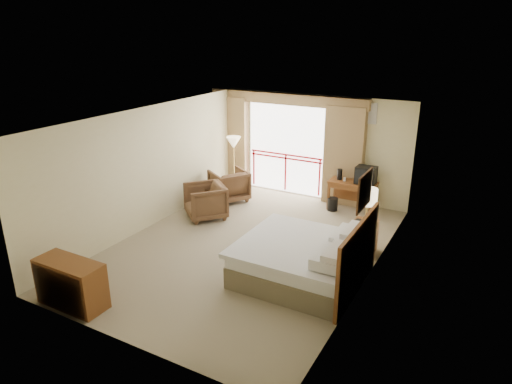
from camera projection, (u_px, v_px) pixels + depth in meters
The scene contains 29 objects.
floor at pixel (248, 247), 9.43m from camera, with size 7.00×7.00×0.00m, color gray.
ceiling at pixel (247, 117), 8.52m from camera, with size 7.00×7.00×0.00m, color white.
wall_back at pixel (315, 147), 11.86m from camera, with size 5.00×5.00×0.00m, color beige.
wall_front at pixel (118, 260), 6.09m from camera, with size 5.00×5.00×0.00m, color beige.
wall_left at pixel (150, 168), 10.11m from camera, with size 7.00×7.00×0.00m, color beige.
wall_right at pixel (374, 208), 7.84m from camera, with size 7.00×7.00×0.00m, color beige.
balcony_door at pixel (286, 149), 12.26m from camera, with size 2.40×2.40×0.00m, color white.
balcony_railing at pixel (286, 163), 12.37m from camera, with size 2.09×0.03×1.02m.
curtain_left at pixel (232, 141), 12.88m from camera, with size 1.00×0.26×2.50m, color olive.
curtain_right at pixel (344, 156), 11.39m from camera, with size 1.00×0.26×2.50m, color olive.
valance at pixel (286, 99), 11.72m from camera, with size 4.40×0.22×0.28m, color olive.
hvac_vent at pixel (367, 113), 10.91m from camera, with size 0.50×0.04×0.50m, color silver.
bed at pixel (304, 259), 8.13m from camera, with size 2.13×2.06×0.97m.
headboard at pixel (358, 258), 7.60m from camera, with size 0.06×2.10×1.30m, color #5C2F15.
framed_art at pixel (364, 191), 7.19m from camera, with size 0.04×0.72×0.60m.
nightstand at pixel (363, 237), 9.12m from camera, with size 0.45×0.54×0.65m, color #5C2F15.
table_lamp at pixel (368, 197), 8.87m from camera, with size 0.38×0.38×0.67m.
phone at pixel (360, 223), 8.89m from camera, with size 0.20×0.15×0.09m, color black.
desk at pixel (353, 187), 11.19m from camera, with size 1.14×0.55×0.75m.
tv at pixel (366, 175), 10.88m from camera, with size 0.47×0.37×0.43m.
coffee_maker at pixel (340, 174), 11.20m from camera, with size 0.13×0.13×0.27m, color black.
cup at pixel (345, 179), 11.13m from camera, with size 0.06×0.06×0.09m, color white.
wastebasket at pixel (333, 204), 11.29m from camera, with size 0.26×0.26×0.32m, color black.
armchair_far at pixel (229, 200), 12.01m from camera, with size 0.87×0.89×0.81m, color #4C3220.
armchair_near at pixel (206, 217), 10.91m from camera, with size 0.87×0.90×0.82m, color #4C3220.
side_table at pixel (213, 194), 11.32m from camera, with size 0.52×0.52×0.57m.
book at pixel (213, 187), 11.26m from camera, with size 0.18×0.24×0.02m, color white.
floor_lamp at pixel (234, 145), 12.19m from camera, with size 0.39×0.39×1.54m.
dresser at pixel (71, 284), 7.33m from camera, with size 1.18×0.50×0.79m.
Camera 1 is at (4.24, -7.36, 4.27)m, focal length 32.00 mm.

